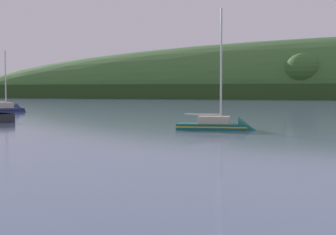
{
  "coord_description": "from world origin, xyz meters",
  "views": [
    {
      "loc": [
        3.01,
        0.15,
        3.07
      ],
      "look_at": [
        -7.25,
        31.16,
        1.22
      ],
      "focal_mm": 53.0,
      "sensor_mm": 36.0,
      "label": 1
    }
  ],
  "objects": [
    {
      "name": "sailboat_near_mooring",
      "position": [
        -4.87,
        37.08,
        0.15
      ],
      "size": [
        6.19,
        2.91,
        10.18
      ],
      "rotation": [
        0.0,
        0.0,
        0.14
      ],
      "color": "#0F564C",
      "rests_on": "ground"
    },
    {
      "name": "sailboat_far_left",
      "position": [
        -38.07,
        55.88,
        0.22
      ],
      "size": [
        5.31,
        6.56,
        9.27
      ],
      "rotation": [
        0.0,
        0.0,
        1.01
      ],
      "color": "navy",
      "rests_on": "ground"
    }
  ]
}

